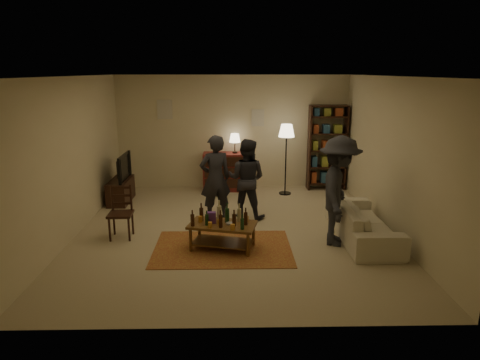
{
  "coord_description": "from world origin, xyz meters",
  "views": [
    {
      "loc": [
        -0.03,
        -7.22,
        2.79
      ],
      "look_at": [
        0.12,
        0.1,
        0.91
      ],
      "focal_mm": 32.0,
      "sensor_mm": 36.0,
      "label": 1
    }
  ],
  "objects_px": {
    "tv_stand": "(121,185)",
    "person_right": "(246,179)",
    "coffee_table": "(222,226)",
    "sofa": "(363,221)",
    "floor_lamp": "(286,135)",
    "person_by_sofa": "(339,191)",
    "dining_chair": "(121,210)",
    "person_left": "(215,178)",
    "bookshelf": "(327,147)",
    "dresser": "(225,171)"
  },
  "relations": [
    {
      "from": "dining_chair",
      "to": "person_right",
      "type": "xyz_separation_m",
      "value": [
        2.18,
        0.97,
        0.29
      ]
    },
    {
      "from": "coffee_table",
      "to": "person_right",
      "type": "distance_m",
      "value": 1.64
    },
    {
      "from": "sofa",
      "to": "person_by_sofa",
      "type": "height_order",
      "value": "person_by_sofa"
    },
    {
      "from": "coffee_table",
      "to": "sofa",
      "type": "xyz_separation_m",
      "value": [
        2.38,
        0.4,
        -0.08
      ]
    },
    {
      "from": "tv_stand",
      "to": "dresser",
      "type": "relative_size",
      "value": 0.78
    },
    {
      "from": "person_by_sofa",
      "to": "dining_chair",
      "type": "bearing_deg",
      "value": 100.61
    },
    {
      "from": "bookshelf",
      "to": "dining_chair",
      "type": "bearing_deg",
      "value": -144.1
    },
    {
      "from": "tv_stand",
      "to": "floor_lamp",
      "type": "distance_m",
      "value": 3.83
    },
    {
      "from": "floor_lamp",
      "to": "person_left",
      "type": "distance_m",
      "value": 2.4
    },
    {
      "from": "person_left",
      "to": "person_by_sofa",
      "type": "height_order",
      "value": "person_by_sofa"
    },
    {
      "from": "person_by_sofa",
      "to": "person_right",
      "type": "bearing_deg",
      "value": 63.63
    },
    {
      "from": "dresser",
      "to": "tv_stand",
      "type": "bearing_deg",
      "value": -157.93
    },
    {
      "from": "bookshelf",
      "to": "floor_lamp",
      "type": "bearing_deg",
      "value": -156.69
    },
    {
      "from": "bookshelf",
      "to": "person_right",
      "type": "height_order",
      "value": "bookshelf"
    },
    {
      "from": "sofa",
      "to": "tv_stand",
      "type": "bearing_deg",
      "value": 64.66
    },
    {
      "from": "sofa",
      "to": "dining_chair",
      "type": "bearing_deg",
      "value": 87.76
    },
    {
      "from": "bookshelf",
      "to": "person_left",
      "type": "xyz_separation_m",
      "value": [
        -2.58,
        -2.19,
        -0.21
      ]
    },
    {
      "from": "sofa",
      "to": "person_by_sofa",
      "type": "xyz_separation_m",
      "value": [
        -0.5,
        -0.21,
        0.59
      ]
    },
    {
      "from": "coffee_table",
      "to": "sofa",
      "type": "distance_m",
      "value": 2.42
    },
    {
      "from": "dresser",
      "to": "bookshelf",
      "type": "xyz_separation_m",
      "value": [
        2.44,
        0.07,
        0.56
      ]
    },
    {
      "from": "tv_stand",
      "to": "floor_lamp",
      "type": "height_order",
      "value": "floor_lamp"
    },
    {
      "from": "coffee_table",
      "to": "sofa",
      "type": "bearing_deg",
      "value": 9.49
    },
    {
      "from": "person_right",
      "to": "sofa",
      "type": "bearing_deg",
      "value": 169.26
    },
    {
      "from": "tv_stand",
      "to": "person_right",
      "type": "relative_size",
      "value": 0.68
    },
    {
      "from": "coffee_table",
      "to": "person_right",
      "type": "relative_size",
      "value": 0.74
    },
    {
      "from": "person_right",
      "to": "person_by_sofa",
      "type": "relative_size",
      "value": 0.86
    },
    {
      "from": "person_left",
      "to": "person_by_sofa",
      "type": "xyz_separation_m",
      "value": [
        2.04,
        -1.2,
        0.08
      ]
    },
    {
      "from": "floor_lamp",
      "to": "coffee_table",
      "type": "bearing_deg",
      "value": -114.03
    },
    {
      "from": "dining_chair",
      "to": "person_by_sofa",
      "type": "relative_size",
      "value": 0.51
    },
    {
      "from": "dresser",
      "to": "sofa",
      "type": "distance_m",
      "value": 3.93
    },
    {
      "from": "tv_stand",
      "to": "person_by_sofa",
      "type": "xyz_separation_m",
      "value": [
        4.14,
        -2.41,
        0.51
      ]
    },
    {
      "from": "dining_chair",
      "to": "bookshelf",
      "type": "distance_m",
      "value": 5.18
    },
    {
      "from": "tv_stand",
      "to": "floor_lamp",
      "type": "bearing_deg",
      "value": 8.32
    },
    {
      "from": "tv_stand",
      "to": "bookshelf",
      "type": "height_order",
      "value": "bookshelf"
    },
    {
      "from": "dresser",
      "to": "sofa",
      "type": "height_order",
      "value": "dresser"
    },
    {
      "from": "tv_stand",
      "to": "person_right",
      "type": "distance_m",
      "value": 2.93
    },
    {
      "from": "dining_chair",
      "to": "person_left",
      "type": "height_order",
      "value": "person_left"
    },
    {
      "from": "dresser",
      "to": "floor_lamp",
      "type": "relative_size",
      "value": 0.84
    },
    {
      "from": "person_by_sofa",
      "to": "floor_lamp",
      "type": "bearing_deg",
      "value": 25.85
    },
    {
      "from": "bookshelf",
      "to": "person_left",
      "type": "height_order",
      "value": "bookshelf"
    },
    {
      "from": "dresser",
      "to": "person_left",
      "type": "bearing_deg",
      "value": -93.91
    },
    {
      "from": "bookshelf",
      "to": "floor_lamp",
      "type": "height_order",
      "value": "bookshelf"
    },
    {
      "from": "dining_chair",
      "to": "tv_stand",
      "type": "relative_size",
      "value": 0.87
    },
    {
      "from": "dining_chair",
      "to": "sofa",
      "type": "xyz_separation_m",
      "value": [
        4.12,
        -0.16,
        -0.17
      ]
    },
    {
      "from": "dresser",
      "to": "coffee_table",
      "type": "bearing_deg",
      "value": -89.88
    },
    {
      "from": "coffee_table",
      "to": "dresser",
      "type": "distance_m",
      "value": 3.51
    },
    {
      "from": "tv_stand",
      "to": "person_left",
      "type": "bearing_deg",
      "value": -29.91
    },
    {
      "from": "sofa",
      "to": "person_left",
      "type": "xyz_separation_m",
      "value": [
        -2.54,
        0.99,
        0.52
      ]
    },
    {
      "from": "coffee_table",
      "to": "person_left",
      "type": "xyz_separation_m",
      "value": [
        -0.15,
        1.39,
        0.44
      ]
    },
    {
      "from": "dining_chair",
      "to": "person_by_sofa",
      "type": "distance_m",
      "value": 3.67
    }
  ]
}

